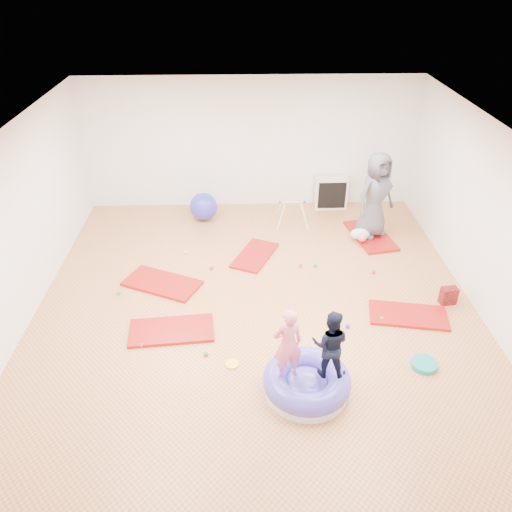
{
  "coord_description": "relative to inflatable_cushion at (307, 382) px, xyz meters",
  "views": [
    {
      "loc": [
        -0.21,
        -6.18,
        4.91
      ],
      "look_at": [
        0.0,
        0.3,
        0.9
      ],
      "focal_mm": 35.0,
      "sensor_mm": 36.0,
      "label": 1
    }
  ],
  "objects": [
    {
      "name": "room",
      "position": [
        -0.59,
        1.59,
        1.26
      ],
      "size": [
        7.01,
        8.01,
        2.81
      ],
      "color": "#D48E44",
      "rests_on": "ground"
    },
    {
      "name": "gym_mat_front_left",
      "position": [
        -1.88,
        1.22,
        -0.11
      ],
      "size": [
        1.3,
        0.74,
        0.05
      ],
      "primitive_type": "cube",
      "rotation": [
        0.0,
        0.0,
        0.09
      ],
      "color": "#B11400",
      "rests_on": "ground"
    },
    {
      "name": "gym_mat_mid_left",
      "position": [
        -2.18,
        2.47,
        -0.11
      ],
      "size": [
        1.43,
        1.12,
        0.05
      ],
      "primitive_type": "cube",
      "rotation": [
        0.0,
        0.0,
        -0.44
      ],
      "color": "#B11400",
      "rests_on": "ground"
    },
    {
      "name": "gym_mat_center_back",
      "position": [
        -0.57,
        3.34,
        -0.12
      ],
      "size": [
        0.95,
        1.23,
        0.05
      ],
      "primitive_type": "cube",
      "rotation": [
        0.0,
        0.0,
        1.14
      ],
      "color": "#B11400",
      "rests_on": "ground"
    },
    {
      "name": "gym_mat_right",
      "position": [
        1.78,
        1.47,
        -0.11
      ],
      "size": [
        1.28,
        0.8,
        0.05
      ],
      "primitive_type": "cube",
      "rotation": [
        0.0,
        0.0,
        -0.18
      ],
      "color": "#B11400",
      "rests_on": "ground"
    },
    {
      "name": "gym_mat_rear_right",
      "position": [
        1.77,
        4.0,
        -0.11
      ],
      "size": [
        0.88,
        1.4,
        0.05
      ],
      "primitive_type": "cube",
      "rotation": [
        0.0,
        0.0,
        1.76
      ],
      "color": "#B11400",
      "rests_on": "ground"
    },
    {
      "name": "inflatable_cushion",
      "position": [
        0.0,
        0.0,
        0.0
      ],
      "size": [
        1.14,
        1.14,
        0.36
      ],
      "rotation": [
        0.0,
        0.0,
        -0.12
      ],
      "color": "silver",
      "rests_on": "ground"
    },
    {
      "name": "child_pink",
      "position": [
        -0.26,
        0.01,
        0.71
      ],
      "size": [
        0.42,
        0.33,
        1.03
      ],
      "primitive_type": "imported",
      "rotation": [
        0.0,
        0.0,
        3.38
      ],
      "color": "pink",
      "rests_on": "inflatable_cushion"
    },
    {
      "name": "child_navy",
      "position": [
        0.26,
        0.02,
        0.67
      ],
      "size": [
        0.54,
        0.47,
        0.97
      ],
      "primitive_type": "imported",
      "rotation": [
        0.0,
        0.0,
        2.9
      ],
      "color": "black",
      "rests_on": "inflatable_cushion"
    },
    {
      "name": "adult_caregiver",
      "position": [
        1.76,
        4.03,
        0.76
      ],
      "size": [
        0.98,
        0.88,
        1.68
      ],
      "primitive_type": "imported",
      "rotation": [
        0.0,
        0.0,
        0.53
      ],
      "color": "#4A4B54",
      "rests_on": "gym_mat_rear_right"
    },
    {
      "name": "infant",
      "position": [
        1.51,
        3.81,
        0.03
      ],
      "size": [
        0.38,
        0.38,
        0.22
      ],
      "color": "#C4EAFA",
      "rests_on": "gym_mat_rear_right"
    },
    {
      "name": "ball_pit_balls",
      "position": [
        -0.53,
        2.14,
        -0.11
      ],
      "size": [
        4.46,
        2.85,
        0.07
      ],
      "color": "green",
      "rests_on": "ground"
    },
    {
      "name": "exercise_ball_blue",
      "position": [
        -1.6,
        4.89,
        0.15
      ],
      "size": [
        0.58,
        0.58,
        0.58
      ],
      "primitive_type": "sphere",
      "color": "#2E31B8",
      "rests_on": "ground"
    },
    {
      "name": "exercise_ball_orange",
      "position": [
        -1.59,
        4.9,
        0.04
      ],
      "size": [
        0.37,
        0.37,
        0.37
      ],
      "primitive_type": "sphere",
      "color": "#DC4500",
      "rests_on": "ground"
    },
    {
      "name": "infant_play_gym",
      "position": [
        0.24,
        4.61,
        0.2
      ],
      "size": [
        0.67,
        0.63,
        0.51
      ],
      "rotation": [
        0.0,
        0.0,
        0.25
      ],
      "color": "silver",
      "rests_on": "ground"
    },
    {
      "name": "cube_shelf",
      "position": [
        1.17,
        5.38,
        0.21
      ],
      "size": [
        0.69,
        0.34,
        0.69
      ],
      "color": "silver",
      "rests_on": "ground"
    },
    {
      "name": "balance_disc",
      "position": [
        1.67,
        0.37,
        -0.1
      ],
      "size": [
        0.36,
        0.36,
        0.08
      ],
      "primitive_type": "cylinder",
      "color": "teal",
      "rests_on": "ground"
    },
    {
      "name": "backpack",
      "position": [
        2.51,
        1.8,
        0.01
      ],
      "size": [
        0.27,
        0.19,
        0.29
      ],
      "primitive_type": "cube",
      "rotation": [
        0.0,
        0.0,
        0.13
      ],
      "color": "#A9191C",
      "rests_on": "ground"
    },
    {
      "name": "yellow_toy",
      "position": [
        -0.97,
        0.49,
        -0.13
      ],
      "size": [
        0.19,
        0.19,
        0.03
      ],
      "primitive_type": "cylinder",
      "color": "#FFF82B",
      "rests_on": "ground"
    }
  ]
}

